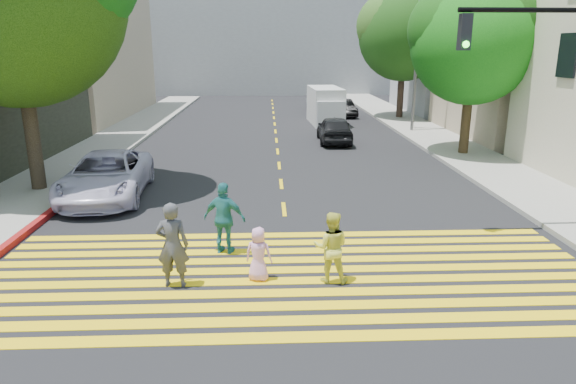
{
  "coord_description": "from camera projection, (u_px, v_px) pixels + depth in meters",
  "views": [
    {
      "loc": [
        -0.49,
        -8.94,
        4.79
      ],
      "look_at": [
        0.0,
        3.0,
        1.4
      ],
      "focal_mm": 32.0,
      "sensor_mm": 36.0,
      "label": 1
    }
  ],
  "objects": [
    {
      "name": "pedestrian_man",
      "position": [
        172.0,
        245.0,
        10.43
      ],
      "size": [
        0.67,
        0.45,
        1.81
      ],
      "primitive_type": "imported",
      "rotation": [
        0.0,
        0.0,
        3.11
      ],
      "color": "#3D3E43",
      "rests_on": "ground"
    },
    {
      "name": "building_right_tan",
      "position": [
        556.0,
        43.0,
        27.41
      ],
      "size": [
        10.0,
        10.0,
        10.0
      ],
      "primitive_type": "cube",
      "color": "tan",
      "rests_on": "ground"
    },
    {
      "name": "pedestrian_child",
      "position": [
        258.0,
        254.0,
        10.79
      ],
      "size": [
        0.65,
        0.51,
        1.17
      ],
      "primitive_type": "imported",
      "rotation": [
        0.0,
        0.0,
        2.87
      ],
      "color": "#DD98CB",
      "rests_on": "ground"
    },
    {
      "name": "white_sedan",
      "position": [
        106.0,
        176.0,
        16.74
      ],
      "size": [
        2.81,
        5.44,
        1.47
      ],
      "primitive_type": "imported",
      "rotation": [
        0.0,
        0.0,
        0.07
      ],
      "color": "silver",
      "rests_on": "ground"
    },
    {
      "name": "sidewalk_left",
      "position": [
        133.0,
        128.0,
        30.71
      ],
      "size": [
        3.0,
        40.0,
        0.15
      ],
      "primitive_type": "cube",
      "color": "gray",
      "rests_on": "ground"
    },
    {
      "name": "traffic_signal",
      "position": [
        567.0,
        84.0,
        12.68
      ],
      "size": [
        4.11,
        0.38,
        6.03
      ],
      "rotation": [
        0.0,
        0.0,
        0.02
      ],
      "color": "#373737",
      "rests_on": "ground"
    },
    {
      "name": "tree_right_near",
      "position": [
        476.0,
        35.0,
        21.95
      ],
      "size": [
        7.13,
        6.9,
        7.77
      ],
      "rotation": [
        0.0,
        0.0,
        -0.37
      ],
      "color": "#2F2312",
      "rests_on": "ground"
    },
    {
      "name": "sidewalk_right",
      "position": [
        454.0,
        149.0,
        24.65
      ],
      "size": [
        3.0,
        60.0,
        0.15
      ],
      "primitive_type": "cube",
      "color": "gray",
      "rests_on": "ground"
    },
    {
      "name": "lane_line",
      "position": [
        275.0,
        127.0,
        31.55
      ],
      "size": [
        0.12,
        34.4,
        0.01
      ],
      "color": "yellow",
      "rests_on": "ground"
    },
    {
      "name": "street_lamp",
      "position": [
        414.0,
        35.0,
        28.27
      ],
      "size": [
        2.12,
        0.57,
        9.41
      ],
      "rotation": [
        0.0,
        0.0,
        -0.18
      ],
      "color": "#5B5B5B",
      "rests_on": "ground"
    },
    {
      "name": "curb_red",
      "position": [
        55.0,
        210.0,
        15.39
      ],
      "size": [
        0.2,
        8.0,
        0.16
      ],
      "primitive_type": "cube",
      "color": "maroon",
      "rests_on": "ground"
    },
    {
      "name": "dark_car_parked",
      "position": [
        343.0,
        108.0,
        36.44
      ],
      "size": [
        1.7,
        3.76,
        1.2
      ],
      "primitive_type": "imported",
      "rotation": [
        0.0,
        0.0,
        0.12
      ],
      "color": "black",
      "rests_on": "ground"
    },
    {
      "name": "crosswalk",
      "position": [
        291.0,
        275.0,
        11.14
      ],
      "size": [
        13.4,
        5.3,
        0.01
      ],
      "color": "yellow",
      "rests_on": "ground"
    },
    {
      "name": "backdrop_block",
      "position": [
        271.0,
        35.0,
        54.42
      ],
      "size": [
        30.0,
        8.0,
        12.0
      ],
      "primitive_type": "cube",
      "color": "gray",
      "rests_on": "ground"
    },
    {
      "name": "pedestrian_woman",
      "position": [
        331.0,
        247.0,
        10.68
      ],
      "size": [
        0.82,
        0.68,
        1.54
      ],
      "primitive_type": "imported",
      "rotation": [
        0.0,
        0.0,
        3.01
      ],
      "color": "#D1D148",
      "rests_on": "ground"
    },
    {
      "name": "pedestrian_extra",
      "position": [
        225.0,
        218.0,
        12.14
      ],
      "size": [
        1.1,
        0.69,
        1.75
      ],
      "primitive_type": "imported",
      "rotation": [
        0.0,
        0.0,
        2.86
      ],
      "color": "#247279",
      "rests_on": "ground"
    },
    {
      "name": "tree_right_far",
      "position": [
        405.0,
        30.0,
        33.71
      ],
      "size": [
        7.69,
        7.38,
        8.66
      ],
      "rotation": [
        0.0,
        0.0,
        -0.28
      ],
      "color": "black",
      "rests_on": "ground"
    },
    {
      "name": "building_right_grey",
      "position": [
        475.0,
        44.0,
        37.98
      ],
      "size": [
        10.0,
        10.0,
        10.0
      ],
      "primitive_type": "cube",
      "color": "gray",
      "rests_on": "ground"
    },
    {
      "name": "ground",
      "position": [
        294.0,
        304.0,
        9.92
      ],
      "size": [
        120.0,
        120.0,
        0.0
      ],
      "primitive_type": "plane",
      "color": "black"
    },
    {
      "name": "white_van",
      "position": [
        326.0,
        107.0,
        32.82
      ],
      "size": [
        2.04,
        4.93,
        2.29
      ],
      "rotation": [
        0.0,
        0.0,
        0.04
      ],
      "color": "silver",
      "rests_on": "ground"
    },
    {
      "name": "dark_car_near",
      "position": [
        334.0,
        129.0,
        26.45
      ],
      "size": [
        1.74,
        4.1,
        1.38
      ],
      "primitive_type": "imported",
      "rotation": [
        0.0,
        0.0,
        3.12
      ],
      "color": "black",
      "rests_on": "ground"
    },
    {
      "name": "silver_car",
      "position": [
        319.0,
        100.0,
        40.54
      ],
      "size": [
        2.3,
        5.0,
        1.42
      ],
      "primitive_type": "imported",
      "rotation": [
        0.0,
        0.0,
        3.08
      ],
      "color": "#9496A8",
      "rests_on": "ground"
    },
    {
      "name": "building_left_tan",
      "position": [
        38.0,
        44.0,
        34.84
      ],
      "size": [
        12.0,
        16.0,
        10.0
      ],
      "primitive_type": "cube",
      "color": "tan",
      "rests_on": "ground"
    }
  ]
}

